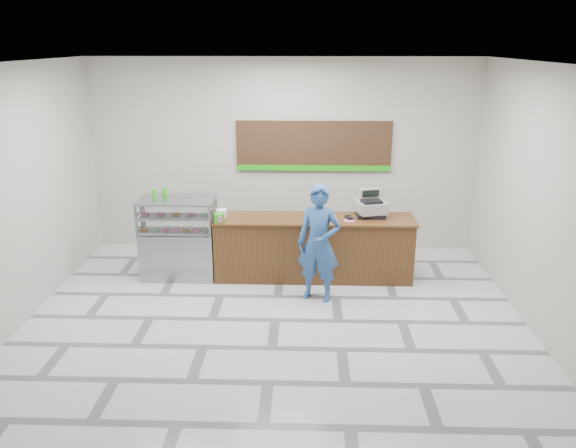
{
  "coord_description": "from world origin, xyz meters",
  "views": [
    {
      "loc": [
        0.42,
        -7.1,
        3.76
      ],
      "look_at": [
        0.15,
        0.9,
        1.14
      ],
      "focal_mm": 35.0,
      "sensor_mm": 36.0,
      "label": 1
    }
  ],
  "objects_px": {
    "sales_counter": "(313,248)",
    "serving_tray": "(322,216)",
    "display_case": "(179,237)",
    "cash_register": "(371,206)",
    "customer": "(319,243)"
  },
  "relations": [
    {
      "from": "sales_counter",
      "to": "cash_register",
      "type": "bearing_deg",
      "value": 10.34
    },
    {
      "from": "display_case",
      "to": "serving_tray",
      "type": "xyz_separation_m",
      "value": [
        2.35,
        0.08,
        0.36
      ]
    },
    {
      "from": "sales_counter",
      "to": "display_case",
      "type": "relative_size",
      "value": 2.45
    },
    {
      "from": "sales_counter",
      "to": "cash_register",
      "type": "height_order",
      "value": "cash_register"
    },
    {
      "from": "display_case",
      "to": "customer",
      "type": "xyz_separation_m",
      "value": [
        2.29,
        -0.81,
        0.22
      ]
    },
    {
      "from": "display_case",
      "to": "cash_register",
      "type": "relative_size",
      "value": 2.33
    },
    {
      "from": "sales_counter",
      "to": "cash_register",
      "type": "distance_m",
      "value": 1.16
    },
    {
      "from": "sales_counter",
      "to": "customer",
      "type": "bearing_deg",
      "value": -85.21
    },
    {
      "from": "sales_counter",
      "to": "display_case",
      "type": "bearing_deg",
      "value": -179.99
    },
    {
      "from": "sales_counter",
      "to": "serving_tray",
      "type": "xyz_separation_m",
      "value": [
        0.13,
        0.08,
        0.52
      ]
    },
    {
      "from": "cash_register",
      "to": "customer",
      "type": "bearing_deg",
      "value": -146.87
    },
    {
      "from": "sales_counter",
      "to": "display_case",
      "type": "distance_m",
      "value": 2.23
    },
    {
      "from": "sales_counter",
      "to": "display_case",
      "type": "xyz_separation_m",
      "value": [
        -2.22,
        -0.0,
        0.16
      ]
    },
    {
      "from": "serving_tray",
      "to": "customer",
      "type": "bearing_deg",
      "value": -84.19
    },
    {
      "from": "sales_counter",
      "to": "serving_tray",
      "type": "relative_size",
      "value": 8.64
    }
  ]
}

